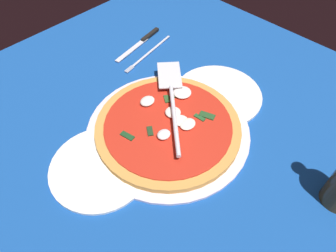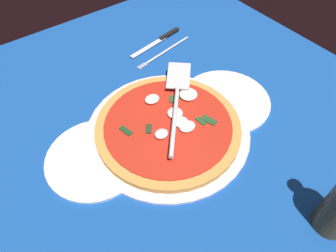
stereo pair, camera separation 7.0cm
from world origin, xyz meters
The scene contains 8 objects.
ground_plane centered at (0.00, 0.00, -0.40)cm, with size 115.78×115.78×0.80cm, color #154696.
checker_pattern centered at (0.00, 0.00, 0.05)cm, with size 115.78×115.78×0.10cm.
pizza_pan centered at (1.64, 0.98, 0.59)cm, with size 37.59×37.59×0.99cm, color silver.
dinner_plate_left centered at (-15.66, 4.10, 0.60)cm, with size 21.21×21.21×1.00cm, color white.
dinner_plate_right centered at (18.99, 0.07, 0.60)cm, with size 22.26×22.26×1.00cm, color white.
pizza centered at (1.81, 1.06, 1.96)cm, with size 33.31×33.31×2.98cm.
pizza_server centered at (7.35, 5.22, 4.41)cm, with size 22.76×24.94×1.00cm.
place_setting_far centered at (19.63, 28.11, 0.46)cm, with size 21.35×14.12×1.40cm.
Camera 1 is at (-30.92, -30.71, 56.07)cm, focal length 33.08 mm.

